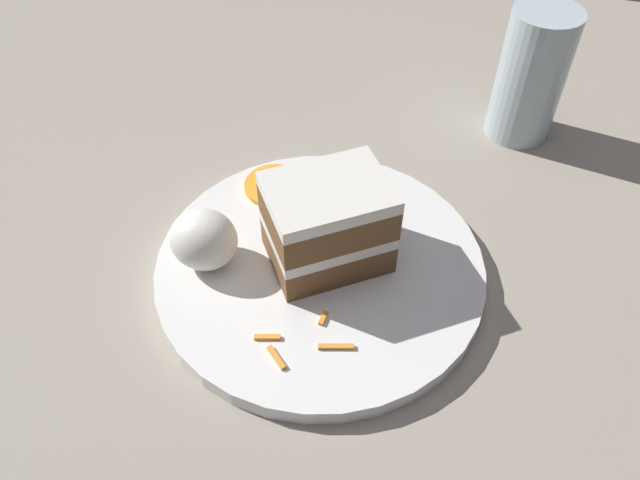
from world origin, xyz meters
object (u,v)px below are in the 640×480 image
(cake_slice, at_px, (328,224))
(orange_garnish, at_px, (275,186))
(drinking_glass, at_px, (529,84))
(plate, at_px, (320,268))
(cream_dollop, at_px, (204,240))

(cake_slice, relative_size, orange_garnish, 2.08)
(cake_slice, xyz_separation_m, orange_garnish, (0.07, -0.07, -0.04))
(orange_garnish, relative_size, drinking_glass, 0.42)
(orange_garnish, distance_m, drinking_glass, 0.28)
(orange_garnish, bearing_deg, plate, 130.93)
(plate, distance_m, orange_garnish, 0.10)
(cream_dollop, distance_m, drinking_glass, 0.36)
(cake_slice, distance_m, cream_dollop, 0.10)
(plate, bearing_deg, orange_garnish, -49.07)
(plate, relative_size, cream_dollop, 4.93)
(cake_slice, distance_m, orange_garnish, 0.10)
(plate, bearing_deg, cake_slice, -115.43)
(plate, bearing_deg, drinking_glass, -120.37)
(cream_dollop, xyz_separation_m, orange_garnish, (-0.02, -0.10, -0.02))
(cake_slice, bearing_deg, plate, -61.36)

